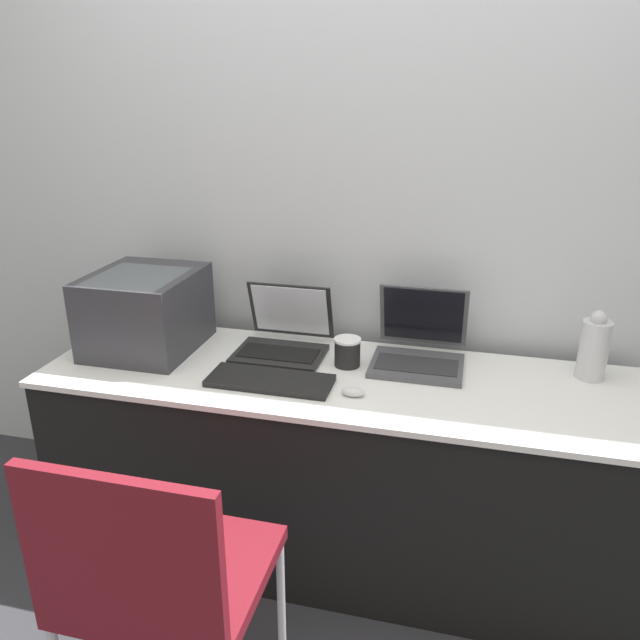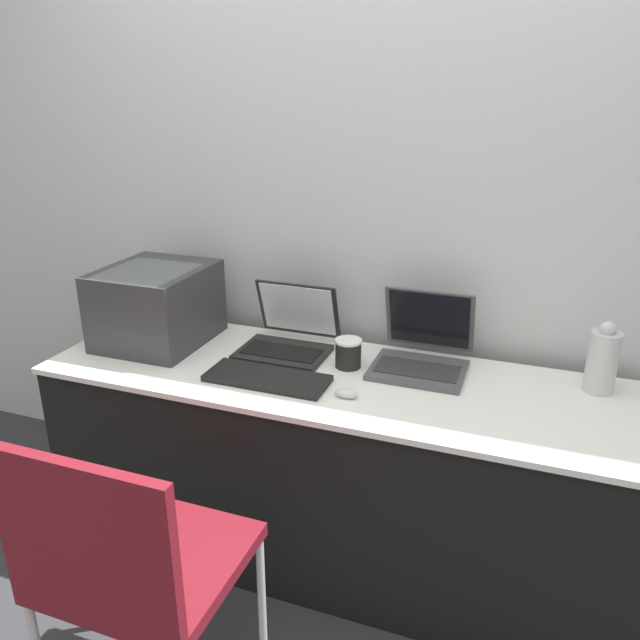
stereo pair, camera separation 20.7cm
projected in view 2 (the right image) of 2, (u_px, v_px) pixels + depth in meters
ground_plane at (306, 608)px, 2.08m from camera, size 14.00×14.00×0.00m
wall_back at (375, 184)px, 2.24m from camera, size 8.00×0.05×2.60m
table at (336, 467)px, 2.22m from camera, size 2.01×0.62×0.72m
printer at (156, 302)px, 2.32m from camera, size 0.36×0.41×0.29m
laptop_left at (289, 336)px, 2.28m from camera, size 0.32×0.31×0.23m
laptop_right at (422, 351)px, 2.14m from camera, size 0.31×0.33×0.25m
external_keyboard at (267, 378)px, 2.05m from camera, size 0.41×0.16×0.02m
coffee_cup at (348, 353)px, 2.14m from camera, size 0.09×0.09×0.10m
mouse at (346, 393)px, 1.94m from camera, size 0.08×0.04×0.03m
metal_pitcher at (603, 360)px, 1.95m from camera, size 0.09×0.09×0.24m
chair at (129, 560)px, 1.53m from camera, size 0.47×0.44×0.90m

